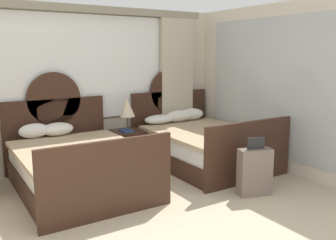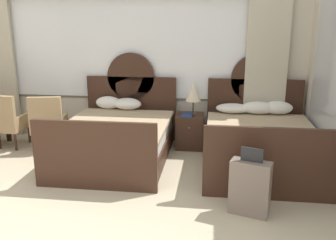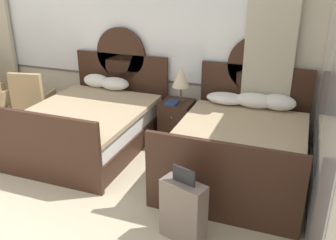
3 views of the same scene
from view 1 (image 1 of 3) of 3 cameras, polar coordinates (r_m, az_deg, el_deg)
name	(u,v)px [view 1 (image 1 of 3)]	position (r m, az deg, el deg)	size (l,w,h in m)	color
wall_back_window	(46,83)	(6.27, -18.47, 5.53)	(6.41, 0.22, 2.70)	beige
wall_right_mirror	(295,89)	(6.08, 19.05, 4.51)	(0.08, 4.61, 2.70)	beige
bed_near_window	(77,164)	(5.41, -13.96, -6.70)	(1.65, 2.25, 1.61)	#382116
bed_near_mirror	(202,143)	(6.43, 5.23, -3.63)	(1.65, 2.25, 1.61)	#382116
nightstand_between_beds	(127,147)	(6.45, -6.42, -4.19)	(0.47, 0.50, 0.59)	#382116
table_lamp_on_nightstand	(127,108)	(6.37, -6.35, 1.93)	(0.27, 0.27, 0.56)	brown
book_on_nightstand	(126,131)	(6.27, -6.48, -1.67)	(0.18, 0.26, 0.03)	navy
suitcase_on_floor	(255,172)	(5.16, 13.30, -7.82)	(0.49, 0.32, 0.80)	#75665B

